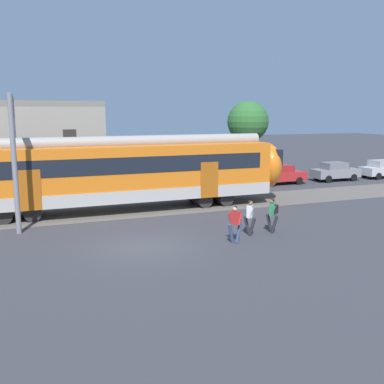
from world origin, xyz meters
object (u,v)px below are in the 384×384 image
(pedestrian_white, at_px, (250,215))
(pedestrian_red, at_px, (235,221))
(parked_car_grey, at_px, (335,171))
(parked_car_red, at_px, (280,174))
(pedestrian_green, at_px, (273,212))
(parked_car_silver, at_px, (382,169))

(pedestrian_white, bearing_deg, pedestrian_red, -143.70)
(parked_car_grey, bearing_deg, parked_car_red, 179.13)
(pedestrian_green, xyz_separation_m, parked_car_red, (8.15, 12.43, -0.21))
(pedestrian_white, distance_m, pedestrian_green, 1.22)
(pedestrian_green, bearing_deg, pedestrian_white, 179.87)
(pedestrian_white, relative_size, parked_car_silver, 0.41)
(parked_car_red, bearing_deg, pedestrian_green, -123.25)
(pedestrian_green, height_order, parked_car_grey, pedestrian_green)
(parked_car_red, distance_m, parked_car_silver, 10.19)
(pedestrian_green, bearing_deg, parked_car_silver, 33.77)
(parked_car_silver, bearing_deg, pedestrian_red, -147.66)
(parked_car_red, distance_m, parked_car_grey, 5.25)
(parked_car_silver, bearing_deg, pedestrian_green, -146.23)
(pedestrian_red, bearing_deg, pedestrian_white, 36.30)
(parked_car_red, height_order, parked_car_grey, same)
(pedestrian_white, distance_m, parked_car_silver, 23.07)
(pedestrian_white, xyz_separation_m, parked_car_grey, (14.62, 12.34, -0.18))
(pedestrian_red, bearing_deg, pedestrian_green, 19.84)
(pedestrian_white, xyz_separation_m, pedestrian_green, (1.22, -0.00, 0.03))
(pedestrian_red, height_order, parked_car_red, pedestrian_red)
(pedestrian_white, distance_m, parked_car_grey, 19.13)
(pedestrian_green, bearing_deg, parked_car_grey, 42.66)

